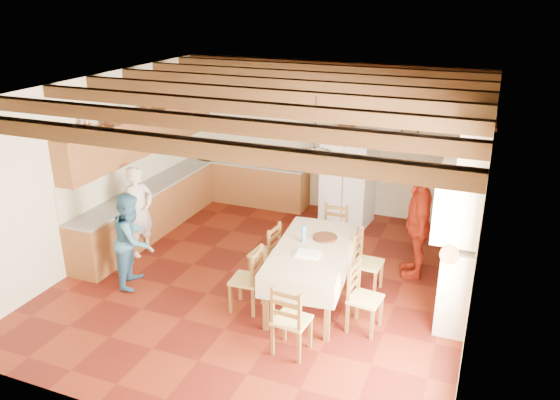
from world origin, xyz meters
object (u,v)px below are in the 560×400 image
object	(u,v)px
hutch	(469,187)
chair_end_far	(333,235)
person_woman_blue	(132,240)
person_woman_red	(418,222)
chair_left_near	(246,278)
chair_end_near	(292,319)
refrigerator	(348,178)
chair_left_far	(265,252)
person_man	(139,211)
chair_right_far	(368,262)
microwave	(290,159)
dining_table	(313,252)
chair_right_near	(365,298)

from	to	relation	value
hutch	chair_end_far	world-z (taller)	hutch
person_woman_blue	person_woman_red	size ratio (longest dim) A/B	0.82
chair_left_near	chair_end_near	distance (m)	1.18
hutch	person_woman_blue	bearing A→B (deg)	-148.77
chair_left_near	person_woman_red	size ratio (longest dim) A/B	0.53
refrigerator	person_woman_red	world-z (taller)	person_woman_red
chair_left_far	person_man	world-z (taller)	person_man
chair_end_near	person_man	bearing A→B (deg)	-20.80
refrigerator	chair_right_far	bearing A→B (deg)	-62.88
chair_right_far	person_man	size ratio (longest dim) A/B	0.62
microwave	dining_table	bearing A→B (deg)	-55.16
chair_end_far	person_woman_red	world-z (taller)	person_woman_red
chair_right_near	microwave	xyz separation A→B (m)	(-2.47, 3.69, 0.57)
refrigerator	person_woman_blue	size ratio (longest dim) A/B	1.21
refrigerator	person_man	world-z (taller)	refrigerator
refrigerator	dining_table	distance (m)	3.02
dining_table	microwave	size ratio (longest dim) A/B	3.75
chair_left_near	chair_right_near	bearing A→B (deg)	90.76
chair_right_far	person_woman_blue	bearing A→B (deg)	111.07
hutch	chair_left_far	size ratio (longest dim) A/B	2.47
chair_left_far	person_woman_blue	bearing A→B (deg)	-61.42
refrigerator	person_woman_blue	xyz separation A→B (m)	(-2.40, -3.51, -0.16)
chair_left_near	person_man	world-z (taller)	person_man
chair_end_far	person_man	size ratio (longest dim) A/B	0.62
dining_table	chair_end_far	distance (m)	1.33
dining_table	chair_left_near	xyz separation A→B (m)	(-0.80, -0.53, -0.31)
chair_right_far	chair_left_far	bearing A→B (deg)	103.06
chair_left_near	chair_right_near	size ratio (longest dim) A/B	1.00
refrigerator	chair_right_far	xyz separation A→B (m)	(0.98, -2.42, -0.42)
person_woman_blue	microwave	distance (m)	3.96
chair_right_near	person_woman_red	xyz separation A→B (m)	(0.38, 1.79, 0.42)
chair_right_far	chair_right_near	bearing A→B (deg)	-165.63
person_man	chair_left_near	bearing A→B (deg)	-96.40
chair_end_far	chair_left_far	bearing A→B (deg)	-131.15
dining_table	chair_left_near	size ratio (longest dim) A/B	2.17
person_woman_red	refrigerator	bearing A→B (deg)	-149.83
person_man	dining_table	bearing A→B (deg)	-82.32
hutch	chair_left_far	bearing A→B (deg)	-143.77
refrigerator	chair_right_near	xyz separation A→B (m)	(1.18, -3.42, -0.42)
dining_table	person_woman_blue	xyz separation A→B (m)	(-2.70, -0.51, -0.05)
refrigerator	dining_table	world-z (taller)	refrigerator
hutch	chair_left_far	world-z (taller)	hutch
chair_left_near	person_man	size ratio (longest dim) A/B	0.62
person_woman_blue	chair_left_far	bearing A→B (deg)	-83.01
chair_left_near	person_woman_blue	size ratio (longest dim) A/B	0.65
hutch	microwave	world-z (taller)	hutch
chair_right_far	person_woman_blue	distance (m)	3.56
dining_table	chair_right_near	world-z (taller)	chair_right_near
chair_left_far	chair_right_near	size ratio (longest dim) A/B	1.00
chair_right_near	chair_end_near	xyz separation A→B (m)	(-0.73, -0.81, 0.00)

